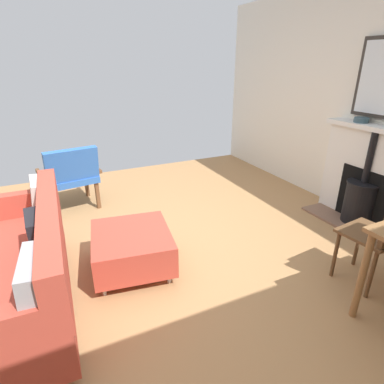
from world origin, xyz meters
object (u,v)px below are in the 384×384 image
at_px(fireplace, 369,183).
at_px(sofa, 14,270).
at_px(ottoman, 132,247).
at_px(dining_chair_near_fireplace, 383,230).
at_px(armchair_accent, 71,174).
at_px(mantel_bowl_near, 362,120).

distance_m(fireplace, sofa, 3.57).
distance_m(sofa, ottoman, 0.92).
relative_size(fireplace, dining_chair_near_fireplace, 1.39).
distance_m(sofa, armchair_accent, 1.77).
height_order(fireplace, sofa, fireplace).
bearing_deg(ottoman, sofa, 8.08).
bearing_deg(dining_chair_near_fireplace, fireplace, -138.87).
bearing_deg(ottoman, fireplace, 174.30).
height_order(sofa, ottoman, sofa).
relative_size(fireplace, ottoman, 1.52).
distance_m(mantel_bowl_near, sofa, 3.67).
xyz_separation_m(fireplace, armchair_accent, (2.99, -1.81, -0.02)).
bearing_deg(mantel_bowl_near, armchair_accent, -27.22).
xyz_separation_m(mantel_bowl_near, dining_chair_near_fireplace, (0.94, 1.08, -0.62)).
height_order(ottoman, armchair_accent, armchair_accent).
distance_m(mantel_bowl_near, armchair_accent, 3.45).
xyz_separation_m(sofa, armchair_accent, (-0.58, -1.67, 0.12)).
bearing_deg(fireplace, sofa, -2.21).
xyz_separation_m(mantel_bowl_near, sofa, (3.58, 0.13, -0.80)).
bearing_deg(fireplace, armchair_accent, -31.16).
bearing_deg(ottoman, dining_chair_near_fireplace, 148.08).
relative_size(mantel_bowl_near, dining_chair_near_fireplace, 0.18).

